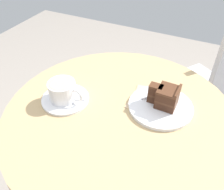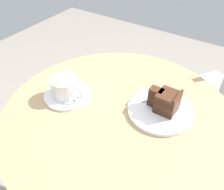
# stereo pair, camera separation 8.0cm
# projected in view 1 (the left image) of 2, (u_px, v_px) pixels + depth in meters

# --- Properties ---
(cafe_table) EXTENTS (0.79, 0.79, 0.76)m
(cafe_table) POSITION_uv_depth(u_px,v_px,m) (119.00, 135.00, 0.88)
(cafe_table) COLOR tan
(cafe_table) RESTS_ON ground
(saucer) EXTENTS (0.17, 0.17, 0.01)m
(saucer) POSITION_uv_depth(u_px,v_px,m) (65.00, 99.00, 0.84)
(saucer) COLOR white
(saucer) RESTS_ON cafe_table
(coffee_cup) EXTENTS (0.13, 0.09, 0.07)m
(coffee_cup) POSITION_uv_depth(u_px,v_px,m) (63.00, 91.00, 0.82)
(coffee_cup) COLOR white
(coffee_cup) RESTS_ON saucer
(teaspoon) EXTENTS (0.10, 0.05, 0.00)m
(teaspoon) POSITION_uv_depth(u_px,v_px,m) (80.00, 95.00, 0.85)
(teaspoon) COLOR silver
(teaspoon) RESTS_ON saucer
(cake_plate) EXTENTS (0.22, 0.22, 0.01)m
(cake_plate) POSITION_uv_depth(u_px,v_px,m) (160.00, 106.00, 0.81)
(cake_plate) COLOR white
(cake_plate) RESTS_ON cafe_table
(cake_slice) EXTENTS (0.10, 0.07, 0.08)m
(cake_slice) POSITION_uv_depth(u_px,v_px,m) (166.00, 97.00, 0.79)
(cake_slice) COLOR #422619
(cake_slice) RESTS_ON cake_plate
(fork) EXTENTS (0.11, 0.10, 0.00)m
(fork) POSITION_uv_depth(u_px,v_px,m) (163.00, 94.00, 0.85)
(fork) COLOR silver
(fork) RESTS_ON cake_plate
(napkin) EXTENTS (0.14, 0.15, 0.00)m
(napkin) POSITION_uv_depth(u_px,v_px,m) (150.00, 100.00, 0.84)
(napkin) COLOR tan
(napkin) RESTS_ON cafe_table
(cafe_chair) EXTENTS (0.53, 0.53, 0.90)m
(cafe_chair) POSITION_uv_depth(u_px,v_px,m) (215.00, 84.00, 1.29)
(cafe_chair) COLOR #BCBCC1
(cafe_chair) RESTS_ON ground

